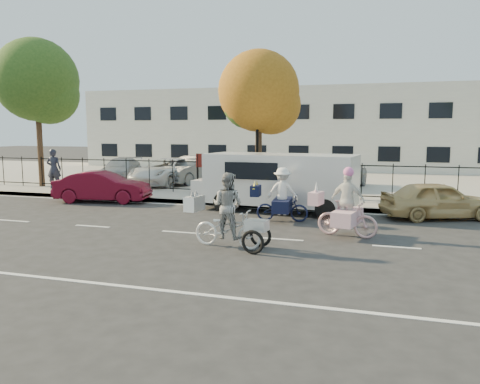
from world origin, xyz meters
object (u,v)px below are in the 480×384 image
(gold_sedan, at_px, (438,200))
(lot_car_d, at_px, (343,173))
(lamppost, at_px, (257,127))
(lot_car_b, at_px, (168,171))
(lot_car_a, at_px, (121,169))
(bull_bike, at_px, (281,200))
(unicorn_bike, at_px, (346,211))
(zebra_trike, at_px, (228,219))
(lot_car_c, at_px, (193,170))
(white_van, at_px, (277,180))
(red_sedan, at_px, (103,187))
(pedestrian, at_px, (54,169))

(gold_sedan, distance_m, lot_car_d, 7.45)
(lamppost, bearing_deg, lot_car_b, 151.30)
(lot_car_a, bearing_deg, bull_bike, -52.49)
(unicorn_bike, distance_m, lot_car_b, 13.33)
(lamppost, height_order, lot_car_a, lamppost)
(zebra_trike, height_order, lot_car_c, zebra_trike)
(white_van, distance_m, red_sedan, 7.44)
(lamppost, height_order, gold_sedan, lamppost)
(red_sedan, height_order, gold_sedan, red_sedan)
(bull_bike, height_order, lot_car_b, bull_bike)
(lot_car_a, bearing_deg, lamppost, -40.38)
(zebra_trike, bearing_deg, red_sedan, 59.92)
(gold_sedan, bearing_deg, lot_car_c, 40.39)
(unicorn_bike, bearing_deg, lot_car_c, 53.20)
(lamppost, height_order, bull_bike, lamppost)
(lot_car_c, distance_m, lot_car_d, 7.90)
(bull_bike, relative_size, lot_car_c, 0.45)
(zebra_trike, bearing_deg, pedestrian, 63.05)
(unicorn_bike, distance_m, white_van, 4.49)
(lamppost, xyz_separation_m, lot_car_b, (-5.65, 3.09, -2.28))
(unicorn_bike, height_order, lot_car_c, unicorn_bike)
(red_sedan, relative_size, lot_car_b, 0.79)
(unicorn_bike, bearing_deg, gold_sedan, -25.45)
(zebra_trike, distance_m, gold_sedan, 8.00)
(zebra_trike, bearing_deg, lot_car_d, -1.32)
(zebra_trike, xyz_separation_m, pedestrian, (-11.51, 7.92, 0.36))
(bull_bike, distance_m, gold_sedan, 5.34)
(pedestrian, height_order, lot_car_c, pedestrian)
(lot_car_a, bearing_deg, unicorn_bike, -52.39)
(zebra_trike, xyz_separation_m, gold_sedan, (5.57, 5.75, -0.11))
(lot_car_c, bearing_deg, red_sedan, -87.14)
(gold_sedan, relative_size, lot_car_a, 0.89)
(pedestrian, bearing_deg, lot_car_d, -175.12)
(zebra_trike, xyz_separation_m, lot_car_a, (-10.63, 12.53, 0.02))
(unicorn_bike, bearing_deg, red_sedan, 82.44)
(bull_bike, bearing_deg, lot_car_a, 47.23)
(bull_bike, bearing_deg, gold_sedan, -73.21)
(lot_car_b, relative_size, lot_car_d, 1.18)
(lot_car_b, bearing_deg, bull_bike, -36.20)
(zebra_trike, distance_m, lot_car_d, 12.38)
(red_sedan, xyz_separation_m, lot_car_c, (1.38, 6.39, 0.22))
(lot_car_a, xyz_separation_m, lot_car_c, (4.64, -0.46, 0.10))
(lot_car_b, bearing_deg, lot_car_d, 14.85)
(unicorn_bike, xyz_separation_m, lot_car_b, (-9.80, 9.03, 0.11))
(unicorn_bike, xyz_separation_m, white_van, (-2.74, 3.53, 0.43))
(unicorn_bike, relative_size, lot_car_d, 0.48)
(lamppost, xyz_separation_m, gold_sedan, (6.92, -2.30, -2.48))
(white_van, relative_size, lot_car_c, 1.42)
(pedestrian, bearing_deg, red_sedan, 138.72)
(pedestrian, distance_m, lot_car_c, 6.92)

